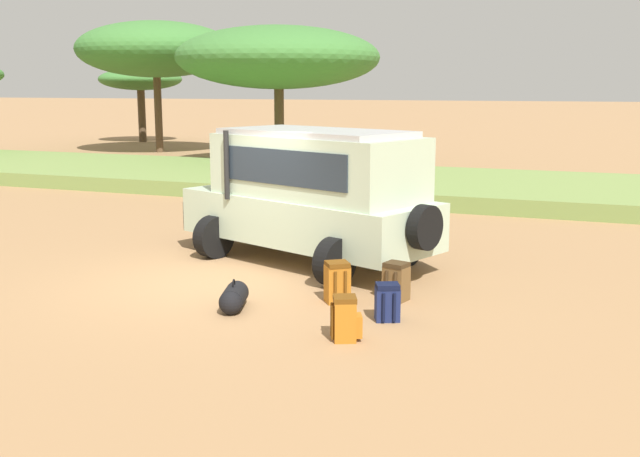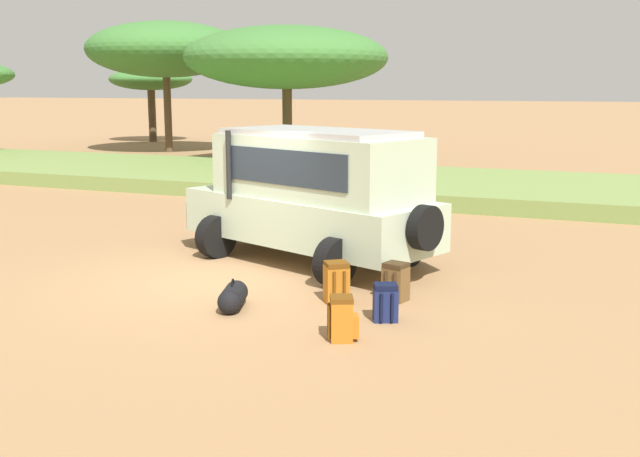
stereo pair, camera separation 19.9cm
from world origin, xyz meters
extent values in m
plane|color=#9E754C|center=(0.00, 0.00, 0.00)|extent=(320.00, 320.00, 0.00)
cube|color=olive|center=(0.00, 11.81, 0.22)|extent=(120.00, 7.00, 0.44)
cube|color=#B2C6A8|center=(0.83, 2.03, 0.82)|extent=(5.26, 3.54, 0.84)
cube|color=#B2C6A8|center=(1.06, 1.94, 1.79)|extent=(4.21, 3.04, 1.10)
cube|color=#232D38|center=(-0.36, 2.49, 1.74)|extent=(0.62, 1.47, 0.77)
cube|color=#232D38|center=(0.74, 1.10, 1.84)|extent=(2.76, 1.10, 0.60)
cube|color=#232D38|center=(1.39, 2.78, 1.84)|extent=(2.76, 1.10, 0.60)
cube|color=#B7B7B7|center=(1.01, 1.96, 2.39)|extent=(3.82, 2.83, 0.10)
cube|color=black|center=(-1.57, 2.96, 0.65)|extent=(0.73, 1.56, 0.56)
cylinder|color=black|center=(-0.55, 1.53, 1.79)|extent=(0.10, 0.10, 1.25)
cylinder|color=black|center=(-0.94, 1.68, 0.40)|extent=(0.55, 0.85, 0.80)
cylinder|color=black|center=(-0.24, 3.48, 0.40)|extent=(0.55, 0.85, 0.80)
cylinder|color=black|center=(1.89, 0.58, 0.40)|extent=(0.55, 0.85, 0.80)
cylinder|color=black|center=(2.59, 2.39, 0.40)|extent=(0.55, 0.85, 0.80)
cylinder|color=black|center=(3.24, 1.10, 0.97)|extent=(0.47, 0.77, 0.74)
cube|color=#B26619|center=(2.92, -1.86, 0.26)|extent=(0.38, 0.40, 0.52)
cube|color=#B26619|center=(3.08, -1.79, 0.19)|extent=(0.17, 0.25, 0.28)
cube|color=#62380E|center=(2.92, -1.86, 0.55)|extent=(0.39, 0.39, 0.07)
cylinder|color=#62380E|center=(2.74, -1.86, 0.26)|extent=(0.04, 0.04, 0.44)
cylinder|color=#62380E|center=(2.80, -1.99, 0.26)|extent=(0.04, 0.04, 0.44)
cube|color=navy|center=(3.20, -0.88, 0.23)|extent=(0.40, 0.36, 0.46)
cube|color=navy|center=(3.13, -0.73, 0.17)|extent=(0.26, 0.18, 0.26)
cube|color=black|center=(3.20, -0.88, 0.49)|extent=(0.39, 0.37, 0.07)
cylinder|color=black|center=(3.19, -1.04, 0.23)|extent=(0.04, 0.04, 0.39)
cylinder|color=black|center=(3.33, -0.98, 0.23)|extent=(0.04, 0.04, 0.39)
cube|color=brown|center=(3.04, 0.15, 0.26)|extent=(0.41, 0.36, 0.52)
cube|color=brown|center=(3.09, 0.32, 0.20)|extent=(0.27, 0.14, 0.29)
cube|color=#3A2A16|center=(3.04, 0.15, 0.55)|extent=(0.39, 0.37, 0.07)
cylinder|color=#3A2A16|center=(2.93, 0.01, 0.26)|extent=(0.04, 0.04, 0.44)
cylinder|color=#3A2A16|center=(3.08, -0.03, 0.26)|extent=(0.04, 0.04, 0.44)
cube|color=#B26619|center=(2.25, -0.29, 0.28)|extent=(0.45, 0.44, 0.56)
cube|color=#B26619|center=(2.14, -0.14, 0.21)|extent=(0.26, 0.22, 0.31)
cube|color=#62380E|center=(2.25, -0.29, 0.59)|extent=(0.45, 0.45, 0.07)
cylinder|color=#62380E|center=(2.29, -0.47, 0.28)|extent=(0.04, 0.04, 0.48)
cylinder|color=#62380E|center=(2.41, -0.38, 0.28)|extent=(0.04, 0.04, 0.48)
cylinder|color=black|center=(0.96, -1.15, 0.17)|extent=(0.51, 0.65, 0.35)
sphere|color=black|center=(0.87, -0.87, 0.17)|extent=(0.34, 0.34, 0.34)
sphere|color=black|center=(1.05, -1.42, 0.17)|extent=(0.34, 0.34, 0.34)
torus|color=black|center=(0.96, -1.15, 0.37)|extent=(0.07, 0.16, 0.16)
cylinder|color=brown|center=(-19.61, 26.77, 1.53)|extent=(0.44, 0.44, 3.06)
ellipsoid|color=#3D7533|center=(-19.61, 26.77, 3.59)|extent=(4.85, 4.54, 1.25)
cylinder|color=brown|center=(-14.77, 21.10, 1.91)|extent=(0.36, 0.36, 3.81)
ellipsoid|color=#3D7533|center=(-14.77, 21.10, 4.94)|extent=(7.75, 7.27, 2.66)
cylinder|color=brown|center=(-6.48, 17.07, 1.63)|extent=(0.39, 0.39, 3.26)
ellipsoid|color=#3D7533|center=(-6.48, 17.07, 4.31)|extent=(7.96, 8.40, 2.46)
camera|label=1|loc=(5.92, -10.51, 3.20)|focal=42.00mm
camera|label=2|loc=(6.10, -10.43, 3.20)|focal=42.00mm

